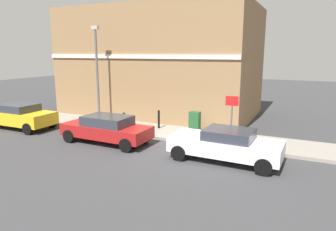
# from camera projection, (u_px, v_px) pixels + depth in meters

# --- Properties ---
(ground) EXTENTS (80.00, 80.00, 0.00)m
(ground) POSITION_uv_depth(u_px,v_px,m) (180.00, 147.00, 14.10)
(ground) COLOR #38383A
(sidewalk) EXTENTS (2.59, 30.00, 0.15)m
(sidewalk) POSITION_uv_depth(u_px,v_px,m) (102.00, 124.00, 18.31)
(sidewalk) COLOR gray
(sidewalk) RESTS_ON ground
(corner_building) EXTENTS (7.56, 12.98, 7.29)m
(corner_building) POSITION_uv_depth(u_px,v_px,m) (161.00, 63.00, 21.36)
(corner_building) COLOR olive
(corner_building) RESTS_ON ground
(car_white) EXTENTS (1.96, 4.51, 1.34)m
(car_white) POSITION_uv_depth(u_px,v_px,m) (226.00, 144.00, 12.15)
(car_white) COLOR silver
(car_white) RESTS_ON ground
(car_red) EXTENTS (1.85, 4.47, 1.35)m
(car_red) POSITION_uv_depth(u_px,v_px,m) (107.00, 128.00, 14.64)
(car_red) COLOR maroon
(car_red) RESTS_ON ground
(car_yellow) EXTENTS (1.94, 4.49, 1.44)m
(car_yellow) POSITION_uv_depth(u_px,v_px,m) (19.00, 115.00, 17.49)
(car_yellow) COLOR gold
(car_yellow) RESTS_ON ground
(utility_cabinet) EXTENTS (0.46, 0.61, 1.15)m
(utility_cabinet) POSITION_uv_depth(u_px,v_px,m) (195.00, 123.00, 15.89)
(utility_cabinet) COLOR #1E4C28
(utility_cabinet) RESTS_ON sidewalk
(bollard_near_cabinet) EXTENTS (0.14, 0.14, 1.04)m
(bollard_near_cabinet) POSITION_uv_depth(u_px,v_px,m) (159.00, 119.00, 16.91)
(bollard_near_cabinet) COLOR black
(bollard_near_cabinet) RESTS_ON sidewalk
(bollard_far_kerb) EXTENTS (0.14, 0.14, 1.04)m
(bollard_far_kerb) POSITION_uv_depth(u_px,v_px,m) (124.00, 121.00, 16.27)
(bollard_far_kerb) COLOR black
(bollard_far_kerb) RESTS_ON sidewalk
(street_sign) EXTENTS (0.08, 0.60, 2.30)m
(street_sign) POSITION_uv_depth(u_px,v_px,m) (232.00, 113.00, 13.71)
(street_sign) COLOR #59595B
(street_sign) RESTS_ON sidewalk
(lamppost) EXTENTS (0.20, 0.44, 5.72)m
(lamppost) POSITION_uv_depth(u_px,v_px,m) (97.00, 70.00, 17.94)
(lamppost) COLOR #59595B
(lamppost) RESTS_ON sidewalk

